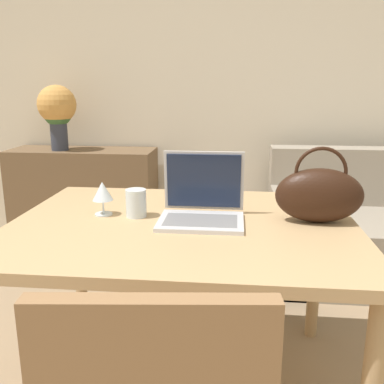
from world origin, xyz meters
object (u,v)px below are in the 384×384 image
object	(u,v)px
couch	(380,234)
handbag	(319,194)
drinking_glass	(136,203)
wine_glass	(103,192)
laptop	(202,202)
flower_vase	(57,110)

from	to	relation	value
couch	handbag	xyz separation A→B (m)	(-0.66, -1.21, 0.57)
drinking_glass	wine_glass	size ratio (longest dim) A/B	0.81
handbag	laptop	bearing A→B (deg)	-179.73
wine_glass	drinking_glass	bearing A→B (deg)	-3.35
laptop	wine_glass	distance (m)	0.41
couch	laptop	bearing A→B (deg)	-132.35
wine_glass	flower_vase	world-z (taller)	flower_vase
laptop	flower_vase	xyz separation A→B (m)	(-1.21, 1.50, 0.26)
handbag	couch	bearing A→B (deg)	61.44
couch	laptop	distance (m)	1.72
couch	flower_vase	world-z (taller)	flower_vase
drinking_glass	wine_glass	xyz separation A→B (m)	(-0.14, 0.01, 0.04)
couch	wine_glass	bearing A→B (deg)	-141.46
handbag	flower_vase	bearing A→B (deg)	137.72
drinking_glass	wine_glass	world-z (taller)	wine_glass
wine_glass	flower_vase	distance (m)	1.71
drinking_glass	flower_vase	distance (m)	1.79
laptop	wine_glass	world-z (taller)	laptop
drinking_glass	handbag	distance (m)	0.71
drinking_glass	wine_glass	distance (m)	0.14
laptop	flower_vase	size ratio (longest dim) A/B	0.67
wine_glass	handbag	distance (m)	0.85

